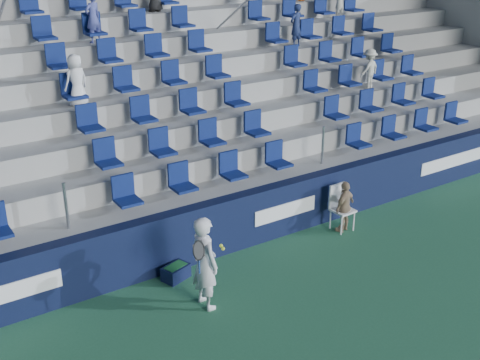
% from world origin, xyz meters
% --- Properties ---
extents(ground, '(70.00, 70.00, 0.00)m').
position_xyz_m(ground, '(0.00, 0.00, 0.00)').
color(ground, '#2D6A45').
rests_on(ground, ground).
extents(sponsor_wall, '(24.00, 0.32, 1.20)m').
position_xyz_m(sponsor_wall, '(0.00, 3.15, 0.60)').
color(sponsor_wall, black).
rests_on(sponsor_wall, ground).
extents(grandstand, '(24.00, 8.17, 6.63)m').
position_xyz_m(grandstand, '(-0.00, 8.24, 2.13)').
color(grandstand, gray).
rests_on(grandstand, ground).
extents(tennis_player, '(0.69, 0.66, 1.74)m').
position_xyz_m(tennis_player, '(-1.27, 1.68, 0.87)').
color(tennis_player, silver).
rests_on(tennis_player, ground).
extents(line_judge_chair, '(0.47, 0.48, 1.04)m').
position_xyz_m(line_judge_chair, '(2.76, 2.66, 0.59)').
color(line_judge_chair, white).
rests_on(line_judge_chair, ground).
extents(line_judge, '(0.75, 0.48, 1.18)m').
position_xyz_m(line_judge, '(2.76, 2.50, 0.59)').
color(line_judge, tan).
rests_on(line_judge, ground).
extents(ball_bin, '(0.59, 0.48, 0.29)m').
position_xyz_m(ball_bin, '(-1.31, 2.75, 0.16)').
color(ball_bin, '#0E1433').
rests_on(ball_bin, ground).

